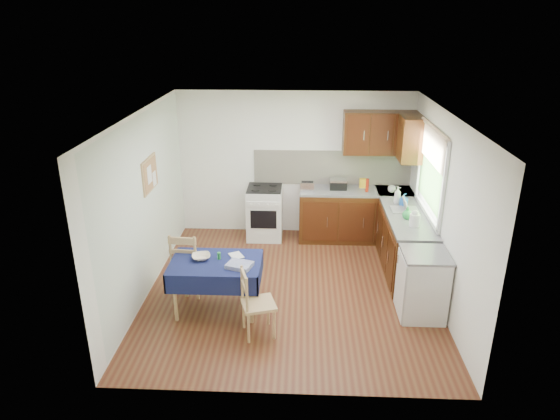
{
  "coord_description": "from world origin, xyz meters",
  "views": [
    {
      "loc": [
        0.13,
        -6.2,
        3.67
      ],
      "look_at": [
        -0.16,
        0.22,
        1.13
      ],
      "focal_mm": 32.0,
      "sensor_mm": 36.0,
      "label": 1
    }
  ],
  "objects_px": {
    "sandwich_press": "(338,184)",
    "kettle": "(415,219)",
    "chair_far": "(187,262)",
    "toaster": "(307,186)",
    "dish_rack": "(405,209)",
    "dining_table": "(216,269)",
    "chair_near": "(255,301)"
  },
  "relations": [
    {
      "from": "dining_table",
      "to": "chair_near",
      "type": "bearing_deg",
      "value": -49.31
    },
    {
      "from": "toaster",
      "to": "dish_rack",
      "type": "relative_size",
      "value": 0.58
    },
    {
      "from": "chair_far",
      "to": "sandwich_press",
      "type": "relative_size",
      "value": 3.32
    },
    {
      "from": "chair_near",
      "to": "kettle",
      "type": "xyz_separation_m",
      "value": [
        2.12,
        1.35,
        0.54
      ]
    },
    {
      "from": "sandwich_press",
      "to": "kettle",
      "type": "distance_m",
      "value": 1.84
    },
    {
      "from": "dining_table",
      "to": "chair_far",
      "type": "xyz_separation_m",
      "value": [
        -0.47,
        0.36,
        -0.1
      ]
    },
    {
      "from": "chair_far",
      "to": "dish_rack",
      "type": "xyz_separation_m",
      "value": [
        3.12,
        1.05,
        0.42
      ]
    },
    {
      "from": "chair_near",
      "to": "sandwich_press",
      "type": "xyz_separation_m",
      "value": [
        1.16,
        2.92,
        0.52
      ]
    },
    {
      "from": "chair_near",
      "to": "kettle",
      "type": "height_order",
      "value": "kettle"
    },
    {
      "from": "toaster",
      "to": "sandwich_press",
      "type": "distance_m",
      "value": 0.54
    },
    {
      "from": "chair_near",
      "to": "dish_rack",
      "type": "relative_size",
      "value": 2.18
    },
    {
      "from": "dish_rack",
      "to": "chair_near",
      "type": "bearing_deg",
      "value": -131.41
    },
    {
      "from": "sandwich_press",
      "to": "dish_rack",
      "type": "relative_size",
      "value": 0.71
    },
    {
      "from": "chair_near",
      "to": "kettle",
      "type": "relative_size",
      "value": 3.62
    },
    {
      "from": "dining_table",
      "to": "dish_rack",
      "type": "xyz_separation_m",
      "value": [
        2.65,
        1.42,
        0.32
      ]
    },
    {
      "from": "chair_near",
      "to": "kettle",
      "type": "bearing_deg",
      "value": -74.6
    },
    {
      "from": "dining_table",
      "to": "chair_near",
      "type": "relative_size",
      "value": 1.33
    },
    {
      "from": "dining_table",
      "to": "sandwich_press",
      "type": "height_order",
      "value": "sandwich_press"
    },
    {
      "from": "chair_far",
      "to": "kettle",
      "type": "distance_m",
      "value": 3.21
    },
    {
      "from": "dining_table",
      "to": "dish_rack",
      "type": "height_order",
      "value": "dish_rack"
    },
    {
      "from": "sandwich_press",
      "to": "toaster",
      "type": "bearing_deg",
      "value": -157.85
    },
    {
      "from": "toaster",
      "to": "kettle",
      "type": "xyz_separation_m",
      "value": [
        1.49,
        -1.42,
        0.03
      ]
    },
    {
      "from": "chair_near",
      "to": "sandwich_press",
      "type": "height_order",
      "value": "sandwich_press"
    },
    {
      "from": "dining_table",
      "to": "chair_near",
      "type": "xyz_separation_m",
      "value": [
        0.55,
        -0.53,
        -0.14
      ]
    },
    {
      "from": "toaster",
      "to": "kettle",
      "type": "distance_m",
      "value": 2.06
    },
    {
      "from": "toaster",
      "to": "dish_rack",
      "type": "bearing_deg",
      "value": -38.54
    },
    {
      "from": "chair_far",
      "to": "dish_rack",
      "type": "relative_size",
      "value": 2.36
    },
    {
      "from": "dish_rack",
      "to": "kettle",
      "type": "bearing_deg",
      "value": -82.36
    },
    {
      "from": "sandwich_press",
      "to": "kettle",
      "type": "bearing_deg",
      "value": -52.74
    },
    {
      "from": "dining_table",
      "to": "toaster",
      "type": "bearing_deg",
      "value": 56.87
    },
    {
      "from": "chair_far",
      "to": "toaster",
      "type": "height_order",
      "value": "toaster"
    },
    {
      "from": "kettle",
      "to": "toaster",
      "type": "bearing_deg",
      "value": 136.32
    }
  ]
}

